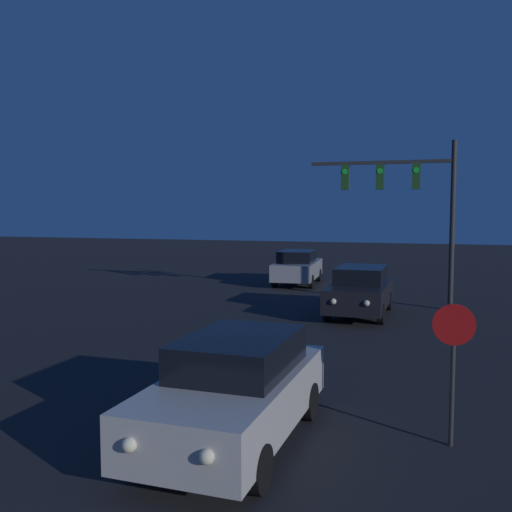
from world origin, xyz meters
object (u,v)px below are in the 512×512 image
car_far (297,267)px  traffic_signal_mast (409,194)px  car_mid (360,290)px  car_near (236,389)px  stop_sign (453,349)px

car_far → traffic_signal_mast: 7.99m
car_mid → traffic_signal_mast: bearing=-126.4°
car_far → traffic_signal_mast: size_ratio=0.75×
car_near → car_far: size_ratio=0.99×
car_mid → stop_sign: size_ratio=2.05×
car_near → car_far: same height
car_mid → traffic_signal_mast: (1.42, 1.87, 3.23)m
car_near → car_far: bearing=-78.1°
car_mid → stop_sign: 10.60m
traffic_signal_mast → stop_sign: size_ratio=2.76×
car_mid → traffic_signal_mast: size_ratio=0.74×
car_mid → stop_sign: stop_sign is taller
car_near → car_mid: size_ratio=1.00×
car_near → stop_sign: (3.10, 0.82, 0.64)m
car_near → stop_sign: 3.27m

